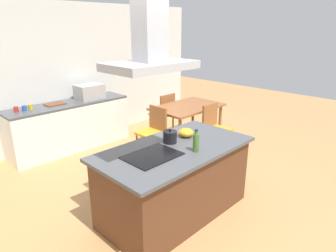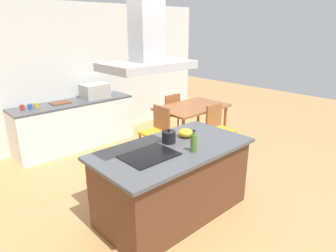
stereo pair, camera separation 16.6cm
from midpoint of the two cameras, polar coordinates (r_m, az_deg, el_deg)
The scene contains 18 objects.
ground at distance 4.99m, azimuth -10.19°, elevation -8.64°, with size 16.00×16.00×0.00m, color tan.
wall_back at distance 6.08m, azimuth -20.06°, elevation 8.92°, with size 7.20×0.10×2.70m, color silver.
kitchen_island at distance 3.73m, azimuth 2.25°, elevation -10.43°, with size 1.93×1.02×0.90m.
cooktop at distance 3.31m, azimuth -2.16°, elevation -5.66°, with size 0.60×0.44×0.01m, color black.
tea_kettle at distance 3.65m, azimuth 1.46°, elevation -2.08°, with size 0.22×0.17×0.17m.
olive_oil_bottle at distance 3.39m, azimuth 6.36°, elevation -3.20°, with size 0.07×0.07×0.26m.
mixing_bowl at distance 3.85m, azimuth 4.63°, elevation -1.33°, with size 0.20×0.20×0.11m, color gold.
back_counter at distance 6.01m, azimuth -16.55°, elevation 0.31°, with size 2.27×0.62×0.90m.
countertop_microwave at distance 6.07m, azimuth -13.11°, elevation 6.56°, with size 0.50×0.38×0.28m, color #B2AFAA.
coffee_mug_red at distance 5.61m, azimuth -25.46°, elevation 3.23°, with size 0.08×0.08×0.09m, color red.
coffee_mug_blue at distance 5.62m, azimuth -24.18°, elevation 3.43°, with size 0.08×0.08×0.09m, color #2D56B2.
coffee_mug_yellow at distance 5.67m, azimuth -23.20°, elevation 3.69°, with size 0.08×0.08×0.09m, color gold.
cutting_board at distance 5.84m, azimuth -19.17°, elevation 4.21°, with size 0.34×0.24×0.02m, color brown.
dining_table at distance 5.96m, azimuth 5.41°, elevation 3.05°, with size 1.40×0.90×0.75m.
chair_at_left_end at distance 5.39m, azimuth -1.18°, elevation -0.34°, with size 0.42×0.42×0.89m.
chair_facing_back_wall at distance 6.45m, azimuth 0.98°, elevation 2.89°, with size 0.42×0.42×0.89m.
chair_facing_island at distance 5.61m, azimuth 10.41°, elevation 0.10°, with size 0.42×0.42×0.89m.
range_hood at distance 3.02m, azimuth -2.45°, elevation 15.50°, with size 0.90×0.55×0.78m.
Camera 2 is at (-2.25, -2.35, 2.27)m, focal length 31.76 mm.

